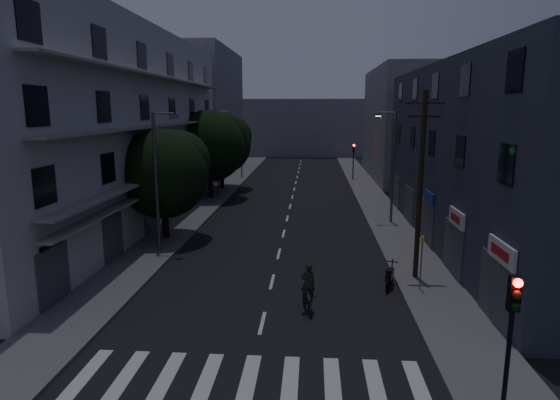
# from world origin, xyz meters

# --- Properties ---
(ground) EXTENTS (160.00, 160.00, 0.00)m
(ground) POSITION_xyz_m (0.00, 25.00, 0.00)
(ground) COLOR black
(ground) RESTS_ON ground
(sidewalk_left) EXTENTS (3.00, 90.00, 0.15)m
(sidewalk_left) POSITION_xyz_m (-7.50, 25.00, 0.07)
(sidewalk_left) COLOR #565659
(sidewalk_left) RESTS_ON ground
(sidewalk_right) EXTENTS (3.00, 90.00, 0.15)m
(sidewalk_right) POSITION_xyz_m (7.50, 25.00, 0.07)
(sidewalk_right) COLOR #565659
(sidewalk_right) RESTS_ON ground
(crosswalk) EXTENTS (10.90, 3.00, 0.01)m
(crosswalk) POSITION_xyz_m (-0.00, -2.00, 0.00)
(crosswalk) COLOR beige
(crosswalk) RESTS_ON ground
(lane_markings) EXTENTS (0.15, 60.50, 0.01)m
(lane_markings) POSITION_xyz_m (0.00, 31.25, 0.01)
(lane_markings) COLOR beige
(lane_markings) RESTS_ON ground
(building_left) EXTENTS (7.00, 36.00, 14.00)m
(building_left) POSITION_xyz_m (-11.98, 18.00, 6.99)
(building_left) COLOR #B3B2AD
(building_left) RESTS_ON ground
(building_right) EXTENTS (6.19, 28.00, 11.00)m
(building_right) POSITION_xyz_m (11.99, 14.00, 5.50)
(building_right) COLOR #2B2F3A
(building_right) RESTS_ON ground
(building_far_left) EXTENTS (6.00, 20.00, 16.00)m
(building_far_left) POSITION_xyz_m (-12.00, 48.00, 8.00)
(building_far_left) COLOR slate
(building_far_left) RESTS_ON ground
(building_far_right) EXTENTS (6.00, 20.00, 13.00)m
(building_far_right) POSITION_xyz_m (12.00, 42.00, 6.50)
(building_far_right) COLOR slate
(building_far_right) RESTS_ON ground
(building_far_end) EXTENTS (24.00, 8.00, 10.00)m
(building_far_end) POSITION_xyz_m (0.00, 70.00, 5.00)
(building_far_end) COLOR slate
(building_far_end) RESTS_ON ground
(tree_near) EXTENTS (5.66, 5.66, 6.98)m
(tree_near) POSITION_xyz_m (-7.42, 13.55, 4.52)
(tree_near) COLOR black
(tree_near) RESTS_ON sidewalk_left
(tree_mid) EXTENTS (6.59, 6.59, 8.11)m
(tree_mid) POSITION_xyz_m (-7.51, 27.52, 5.22)
(tree_mid) COLOR black
(tree_mid) RESTS_ON sidewalk_left
(tree_far) EXTENTS (6.19, 6.19, 7.65)m
(tree_far) POSITION_xyz_m (-7.50, 32.88, 4.94)
(tree_far) COLOR black
(tree_far) RESTS_ON sidewalk_left
(traffic_signal_near) EXTENTS (0.28, 0.37, 4.10)m
(traffic_signal_near) POSITION_xyz_m (6.92, -3.82, 3.10)
(traffic_signal_near) COLOR black
(traffic_signal_near) RESTS_ON sidewalk_right
(traffic_signal_far_right) EXTENTS (0.28, 0.37, 4.10)m
(traffic_signal_far_right) POSITION_xyz_m (6.67, 40.14, 3.10)
(traffic_signal_far_right) COLOR black
(traffic_signal_far_right) RESTS_ON sidewalk_right
(traffic_signal_far_left) EXTENTS (0.28, 0.37, 4.10)m
(traffic_signal_far_left) POSITION_xyz_m (-6.73, 41.13, 3.10)
(traffic_signal_far_left) COLOR black
(traffic_signal_far_left) RESTS_ON sidewalk_left
(street_lamp_left_near) EXTENTS (1.51, 0.25, 8.00)m
(street_lamp_left_near) POSITION_xyz_m (-6.90, 10.80, 4.60)
(street_lamp_left_near) COLOR #56595E
(street_lamp_left_near) RESTS_ON sidewalk_left
(street_lamp_right) EXTENTS (1.51, 0.25, 8.00)m
(street_lamp_right) POSITION_xyz_m (7.56, 18.77, 4.60)
(street_lamp_right) COLOR #55565C
(street_lamp_right) RESTS_ON sidewalk_right
(street_lamp_left_far) EXTENTS (1.51, 0.25, 8.00)m
(street_lamp_left_far) POSITION_xyz_m (-7.13, 29.46, 4.60)
(street_lamp_left_far) COLOR #505357
(street_lamp_left_far) RESTS_ON sidewalk_left
(utility_pole) EXTENTS (1.80, 0.24, 9.00)m
(utility_pole) POSITION_xyz_m (7.03, 7.30, 4.87)
(utility_pole) COLOR black
(utility_pole) RESTS_ON sidewalk_right
(bus_stop_sign) EXTENTS (0.06, 0.35, 2.52)m
(bus_stop_sign) POSITION_xyz_m (6.88, 5.60, 1.89)
(bus_stop_sign) COLOR #595B60
(bus_stop_sign) RESTS_ON sidewalk_right
(motorcycle) EXTENTS (0.81, 1.88, 1.25)m
(motorcycle) POSITION_xyz_m (5.60, 6.13, 0.49)
(motorcycle) COLOR black
(motorcycle) RESTS_ON ground
(cyclist) EXTENTS (0.97, 1.77, 2.12)m
(cyclist) POSITION_xyz_m (1.77, 3.14, 0.72)
(cyclist) COLOR black
(cyclist) RESTS_ON ground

